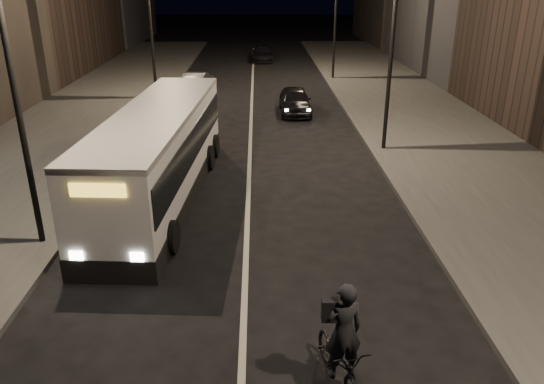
{
  "coord_description": "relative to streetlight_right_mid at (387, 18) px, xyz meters",
  "views": [
    {
      "loc": [
        0.36,
        -9.08,
        6.97
      ],
      "look_at": [
        0.71,
        4.08,
        1.5
      ],
      "focal_mm": 35.0,
      "sensor_mm": 36.0,
      "label": 1
    }
  ],
  "objects": [
    {
      "name": "car_far",
      "position": [
        -4.53,
        24.8,
        -4.74
      ],
      "size": [
        1.88,
        4.36,
        1.25
      ],
      "primitive_type": "imported",
      "rotation": [
        0.0,
        0.0,
        -0.03
      ],
      "color": "black",
      "rests_on": "ground"
    },
    {
      "name": "cyclist_on_bicycle",
      "position": [
        -3.56,
        -13.56,
        -4.61
      ],
      "size": [
        1.13,
        2.06,
        2.25
      ],
      "rotation": [
        0.0,
        0.0,
        0.24
      ],
      "color": "black",
      "rests_on": "ground"
    },
    {
      "name": "streetlight_left_near",
      "position": [
        -10.66,
        -8.0,
        0.0
      ],
      "size": [
        1.2,
        0.44,
        8.12
      ],
      "color": "black",
      "rests_on": "sidewalk_left"
    },
    {
      "name": "sidewalk_left",
      "position": [
        -13.83,
        2.0,
        -5.28
      ],
      "size": [
        7.0,
        70.0,
        0.16
      ],
      "primitive_type": "cube",
      "color": "#383836",
      "rests_on": "ground"
    },
    {
      "name": "car_mid",
      "position": [
        -8.74,
        11.9,
        -4.71
      ],
      "size": [
        1.91,
        4.13,
        1.31
      ],
      "primitive_type": "imported",
      "rotation": [
        0.0,
        0.0,
        3.01
      ],
      "color": "#323234",
      "rests_on": "ground"
    },
    {
      "name": "car_near",
      "position": [
        -3.01,
        6.66,
        -4.68
      ],
      "size": [
        1.61,
        3.98,
        1.35
      ],
      "primitive_type": "imported",
      "rotation": [
        0.0,
        0.0,
        0.0
      ],
      "color": "black",
      "rests_on": "ground"
    },
    {
      "name": "city_bus",
      "position": [
        -8.2,
        -4.56,
        -3.75
      ],
      "size": [
        3.17,
        11.09,
        2.95
      ],
      "rotation": [
        0.0,
        0.0,
        -0.07
      ],
      "color": "silver",
      "rests_on": "ground"
    },
    {
      "name": "ground",
      "position": [
        -5.33,
        -12.0,
        -5.36
      ],
      "size": [
        180.0,
        180.0,
        0.0
      ],
      "primitive_type": "plane",
      "color": "black",
      "rests_on": "ground"
    },
    {
      "name": "sidewalk_right",
      "position": [
        3.17,
        2.0,
        -5.28
      ],
      "size": [
        7.0,
        70.0,
        0.16
      ],
      "primitive_type": "cube",
      "color": "#383836",
      "rests_on": "ground"
    },
    {
      "name": "streetlight_left_far",
      "position": [
        -10.66,
        10.0,
        0.0
      ],
      "size": [
        1.2,
        0.44,
        8.12
      ],
      "color": "black",
      "rests_on": "sidewalk_left"
    },
    {
      "name": "streetlight_right_mid",
      "position": [
        0.0,
        0.0,
        0.0
      ],
      "size": [
        1.2,
        0.44,
        8.12
      ],
      "color": "black",
      "rests_on": "sidewalk_right"
    }
  ]
}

